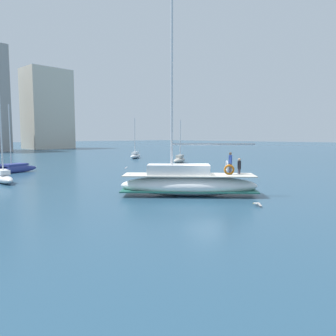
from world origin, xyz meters
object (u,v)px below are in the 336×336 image
object	(u,v)px
moored_cutter_left	(135,155)
moored_cutter_right	(180,160)
moored_sloop_near	(2,177)
moored_catamaran	(14,167)
main_sailboat	(188,182)
seagull	(257,204)

from	to	relation	value
moored_cutter_left	moored_cutter_right	bearing A→B (deg)	-99.41
moored_sloop_near	moored_cutter_right	distance (m)	26.94
moored_sloop_near	moored_catamaran	xyz separation A→B (m)	(4.22, 8.03, 0.02)
main_sailboat	seagull	size ratio (longest dim) A/B	16.37
moored_cutter_left	seagull	bearing A→B (deg)	-121.39
main_sailboat	moored_cutter_left	size ratio (longest dim) A/B	1.90
main_sailboat	seagull	world-z (taller)	main_sailboat
main_sailboat	moored_catamaran	distance (m)	24.13
moored_cutter_left	moored_cutter_right	size ratio (longest dim) A/B	1.11
main_sailboat	moored_cutter_right	world-z (taller)	main_sailboat
moored_cutter_right	seagull	xyz separation A→B (m)	(-20.20, -23.89, -0.36)
moored_catamaran	moored_cutter_right	size ratio (longest dim) A/B	1.16
moored_cutter_left	moored_cutter_right	world-z (taller)	moored_cutter_left
moored_cutter_right	moored_sloop_near	bearing A→B (deg)	-174.60
moored_catamaran	seagull	bearing A→B (deg)	-85.33
main_sailboat	moored_catamaran	size ratio (longest dim) A/B	1.82
moored_cutter_right	moored_catamaran	bearing A→B (deg)	166.33
moored_cutter_right	seagull	world-z (taller)	moored_cutter_right
seagull	moored_cutter_left	bearing A→B (deg)	58.61
moored_sloop_near	seagull	distance (m)	22.36
moored_cutter_left	seagull	world-z (taller)	moored_cutter_left
moored_catamaran	moored_cutter_right	bearing A→B (deg)	-13.67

